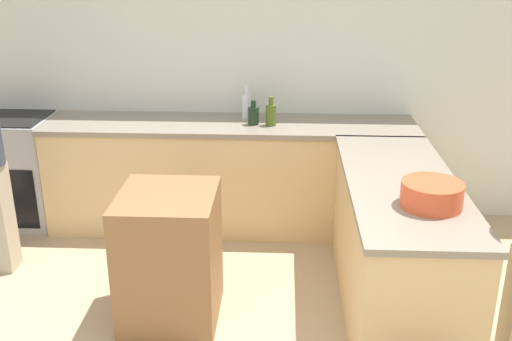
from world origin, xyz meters
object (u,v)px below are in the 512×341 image
range_oven (15,170)px  olive_oil_bottle (271,114)px  mixing_bowl (432,194)px  vinegar_bottle_clear (247,106)px  island_table (170,257)px  wine_bottle_dark (253,115)px

range_oven → olive_oil_bottle: olive_oil_bottle is taller
olive_oil_bottle → mixing_bowl: bearing=-58.9°
range_oven → vinegar_bottle_clear: size_ratio=3.25×
island_table → wine_bottle_dark: wine_bottle_dark is taller
range_oven → island_table: size_ratio=1.08×
mixing_bowl → wine_bottle_dark: (-1.08, 1.58, 0.01)m
range_oven → mixing_bowl: bearing=-27.3°
island_table → olive_oil_bottle: (0.61, 1.33, 0.59)m
wine_bottle_dark → olive_oil_bottle: 0.15m
island_table → range_oven: bearing=139.0°
mixing_bowl → olive_oil_bottle: (-0.94, 1.56, 0.02)m
island_table → olive_oil_bottle: size_ratio=3.70×
range_oven → wine_bottle_dark: size_ratio=4.70×
vinegar_bottle_clear → island_table: bearing=-105.0°
range_oven → olive_oil_bottle: bearing=-2.0°
mixing_bowl → vinegar_bottle_clear: size_ratio=1.18×
mixing_bowl → island_table: bearing=171.5°
vinegar_bottle_clear → mixing_bowl: bearing=-56.5°
island_table → olive_oil_bottle: 1.58m
range_oven → mixing_bowl: 3.61m
island_table → olive_oil_bottle: bearing=65.3°
range_oven → mixing_bowl: size_ratio=2.75×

